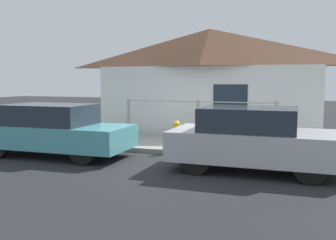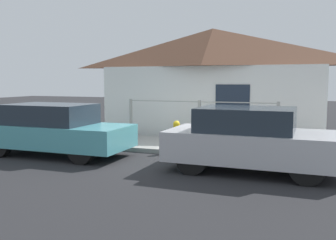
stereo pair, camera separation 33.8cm
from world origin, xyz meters
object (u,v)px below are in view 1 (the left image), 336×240
object	(u,v)px
potted_plant_near_hydrant	(196,132)
car_left	(54,130)
fire_hydrant	(177,134)
car_right	(253,139)

from	to	relation	value
potted_plant_near_hydrant	car_left	bearing A→B (deg)	-136.83
fire_hydrant	car_right	bearing A→B (deg)	-32.80
car_right	fire_hydrant	size ratio (longest dim) A/B	4.81
car_left	fire_hydrant	xyz separation A→B (m)	(2.94, 1.42, -0.16)
fire_hydrant	car_left	bearing A→B (deg)	-154.27
car_right	potted_plant_near_hydrant	world-z (taller)	car_right
fire_hydrant	potted_plant_near_hydrant	distance (m)	1.51
car_right	fire_hydrant	world-z (taller)	car_right
potted_plant_near_hydrant	fire_hydrant	bearing A→B (deg)	-96.14
car_left	car_right	xyz separation A→B (m)	(5.14, 0.00, 0.02)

